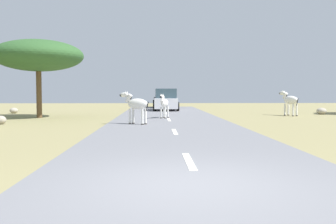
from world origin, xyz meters
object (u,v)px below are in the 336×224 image
Objects in this scene: zebra_1 at (290,100)px; tree_4 at (38,56)px; rock_2 at (322,111)px; car_0 at (166,100)px; rock_3 at (14,111)px; zebra_3 at (136,104)px; rock_0 at (1,120)px; zebra_0 at (164,103)px; car_1 at (164,99)px.

tree_4 is at bearing 162.81° from zebra_1.
tree_4 reaches higher than rock_2.
car_0 is 11.67m from rock_2.
zebra_1 is at bearing 5.30° from tree_4.
car_0 is 11.47m from rock_3.
zebra_1 is 15.83m from tree_4.
zebra_3 is at bearing -46.97° from rock_3.
rock_0 is 20.07m from rock_2.
zebra_0 is 9.06m from car_0.
rock_2 is (10.54, -10.58, -0.62)m from car_1.
zebra_3 is at bearing 86.06° from zebra_0.
car_1 is at bearing -76.00° from zebra_0.
car_0 is at bearing 15.95° from rock_3.
rock_0 is at bearing -73.17° from rock_3.
rock_2 is (10.48, -5.08, -0.62)m from car_0.
car_0 and car_1 have the same top height.
rock_3 is at bearing -162.36° from car_0.
zebra_0 is 0.28× the size of tree_4.
car_0 is 5.50m from car_1.
car_1 is at bearing 26.80° from zebra_3.
zebra_3 is 13.17m from car_0.
car_1 reaches higher than zebra_1.
zebra_3 is 2.64× the size of rock_3.
zebra_1 is 0.38× the size of car_0.
car_1 is (-0.06, 5.50, 0.00)m from car_0.
car_0 is 6.33× the size of rock_2.
zebra_0 is at bearing -90.71° from car_0.
car_1 is 0.84× the size of tree_4.
car_1 is 13.97m from rock_3.
car_1 is 7.57× the size of rock_3.
zebra_3 reaches higher than rock_0.
rock_2 is (10.86, 3.97, -0.66)m from zebra_0.
zebra_3 is 8.34m from tree_4.
zebra_3 is 0.35× the size of car_1.
rock_3 is at bearing 106.83° from rock_0.
zebra_0 is 4.23m from zebra_3.
car_1 is (-7.84, 11.97, -0.14)m from zebra_1.
zebra_1 reaches higher than rock_0.
car_0 is at bearing 45.54° from tree_4.
zebra_0 is 12.18m from rock_3.
tree_4 is (-5.99, 5.14, 2.69)m from zebra_3.
zebra_0 is at bearing -8.86° from tree_4.
zebra_1 reaches higher than rock_3.
zebra_1 reaches higher than zebra_0.
zebra_3 is 0.35× the size of car_0.
tree_4 is at bearing -121.82° from car_1.
zebra_1 is at bearing 20.21° from rock_0.
rock_3 is at bearing -13.79° from zebra_0.
rock_0 is at bearing 177.72° from zebra_1.
zebra_0 is 2.09× the size of rock_2.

